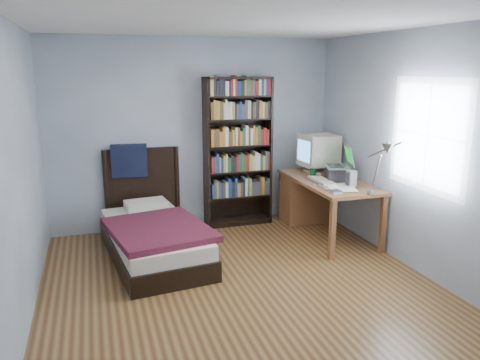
{
  "coord_description": "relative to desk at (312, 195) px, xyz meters",
  "views": [
    {
      "loc": [
        -1.29,
        -3.99,
        2.1
      ],
      "look_at": [
        0.22,
        0.79,
        0.9
      ],
      "focal_mm": 35.0,
      "sensor_mm": 36.0,
      "label": 1
    }
  ],
  "objects": [
    {
      "name": "crt_monitor",
      "position": [
        0.08,
        0.01,
        0.61
      ],
      "size": [
        0.48,
        0.44,
        0.52
      ],
      "color": "beige",
      "rests_on": "desk"
    },
    {
      "name": "external_drive",
      "position": [
        -0.23,
        -1.04,
        0.33
      ],
      "size": [
        0.12,
        0.12,
        0.02
      ],
      "primitive_type": "cube",
      "rotation": [
        0.0,
        0.0,
        0.04
      ],
      "color": "gray",
      "rests_on": "desk"
    },
    {
      "name": "bed",
      "position": [
        -2.22,
        -0.44,
        -0.15
      ],
      "size": [
        1.18,
        2.04,
        1.16
      ],
      "color": "black",
      "rests_on": "floor"
    },
    {
      "name": "keyboard",
      "position": [
        -0.13,
        -0.53,
        0.33
      ],
      "size": [
        0.19,
        0.46,
        0.04
      ],
      "primitive_type": "cube",
      "rotation": [
        0.0,
        0.07,
        -0.01
      ],
      "color": "beige",
      "rests_on": "desk"
    },
    {
      "name": "phone_grey",
      "position": [
        -0.26,
        -0.88,
        0.32
      ],
      "size": [
        0.05,
        0.09,
        0.02
      ],
      "primitive_type": "cube",
      "rotation": [
        0.0,
        0.0,
        0.15
      ],
      "color": "gray",
      "rests_on": "desk"
    },
    {
      "name": "desk_lamp",
      "position": [
        -0.01,
        -1.61,
        0.85
      ],
      "size": [
        0.25,
        0.56,
        0.66
      ],
      "color": "#99999E",
      "rests_on": "desk"
    },
    {
      "name": "laptop",
      "position": [
        0.11,
        -0.48,
        0.43
      ],
      "size": [
        0.45,
        0.42,
        0.43
      ],
      "color": "#2D2D30",
      "rests_on": "desk"
    },
    {
      "name": "speaker",
      "position": [
        0.1,
        -0.82,
        0.41
      ],
      "size": [
        0.1,
        0.1,
        0.19
      ],
      "primitive_type": "cube",
      "rotation": [
        0.0,
        0.0,
        0.09
      ],
      "color": "gray",
      "rests_on": "desk"
    },
    {
      "name": "room",
      "position": [
        -1.48,
        -1.59,
        0.84
      ],
      "size": [
        4.2,
        4.24,
        2.5
      ],
      "color": "#523018",
      "rests_on": "ground"
    },
    {
      "name": "phone_silver",
      "position": [
        -0.26,
        -0.75,
        0.33
      ],
      "size": [
        0.09,
        0.12,
        0.02
      ],
      "primitive_type": "cube",
      "rotation": [
        0.0,
        0.0,
        0.37
      ],
      "color": "#B8B7BC",
      "rests_on": "desk"
    },
    {
      "name": "mouse",
      "position": [
        -0.0,
        -0.17,
        0.33
      ],
      "size": [
        0.06,
        0.11,
        0.04
      ],
      "primitive_type": "ellipsoid",
      "color": "silver",
      "rests_on": "desk"
    },
    {
      "name": "desk",
      "position": [
        0.0,
        0.0,
        0.0
      ],
      "size": [
        0.75,
        1.59,
        0.73
      ],
      "color": "brown",
      "rests_on": "floor"
    },
    {
      "name": "soda_can",
      "position": [
        -0.12,
        -0.25,
        0.37
      ],
      "size": [
        0.07,
        0.07,
        0.12
      ],
      "primitive_type": "cylinder",
      "color": "#073608",
      "rests_on": "desk"
    },
    {
      "name": "bookshelf",
      "position": [
        -0.95,
        0.35,
        0.59
      ],
      "size": [
        0.9,
        0.3,
        1.99
      ],
      "color": "black",
      "rests_on": "floor"
    }
  ]
}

